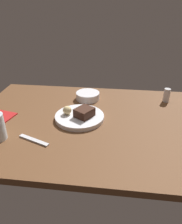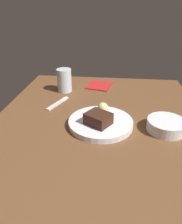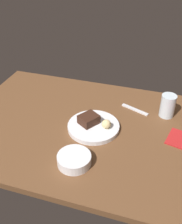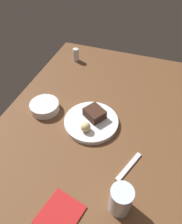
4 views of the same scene
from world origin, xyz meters
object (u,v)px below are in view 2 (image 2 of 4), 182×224
at_px(dessert_plate, 101,123).
at_px(dessert_spoon, 58,103).
at_px(chocolate_cake_slice, 99,119).
at_px(bread_roll, 103,108).
at_px(folded_napkin, 100,86).
at_px(side_bowl, 166,125).
at_px(water_glass, 64,80).

relative_size(dessert_plate, dessert_spoon, 1.61).
height_order(chocolate_cake_slice, dessert_spoon, chocolate_cake_slice).
xyz_separation_m(bread_roll, dessert_spoon, (-0.10, -0.21, -0.04)).
height_order(dessert_spoon, folded_napkin, dessert_spoon).
bearing_deg(side_bowl, chocolate_cake_slice, -86.11).
height_order(chocolate_cake_slice, side_bowl, chocolate_cake_slice).
xyz_separation_m(dessert_plate, side_bowl, (0.01, 0.24, 0.01)).
xyz_separation_m(chocolate_cake_slice, bread_roll, (-0.09, 0.01, 0.00)).
height_order(chocolate_cake_slice, folded_napkin, chocolate_cake_slice).
bearing_deg(folded_napkin, side_bowl, 33.22).
bearing_deg(dessert_plate, side_bowl, 87.85).
bearing_deg(dessert_spoon, folded_napkin, -13.33).
bearing_deg(folded_napkin, chocolate_cake_slice, 3.77).
height_order(side_bowl, folded_napkin, side_bowl).
relative_size(dessert_plate, chocolate_cake_slice, 2.87).
height_order(dessert_plate, side_bowl, side_bowl).
xyz_separation_m(water_glass, folded_napkin, (-0.09, 0.17, -0.05)).
bearing_deg(water_glass, dessert_plate, 33.30).
relative_size(water_glass, side_bowl, 0.85).
relative_size(water_glass, dessert_spoon, 0.77).
bearing_deg(water_glass, side_bowl, 53.78).
height_order(dessert_plate, water_glass, water_glass).
distance_m(dessert_plate, dessert_spoon, 0.26).
distance_m(dessert_plate, folded_napkin, 0.41).
distance_m(water_glass, dessert_spoon, 0.17).
xyz_separation_m(dessert_plate, dessert_spoon, (-0.16, -0.21, -0.01)).
height_order(water_glass, dessert_spoon, water_glass).
distance_m(chocolate_cake_slice, dessert_spoon, 0.28).
relative_size(side_bowl, folded_napkin, 1.03).
bearing_deg(chocolate_cake_slice, bread_roll, 173.63).
relative_size(dessert_spoon, folded_napkin, 1.13).
height_order(bread_roll, folded_napkin, bread_roll).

